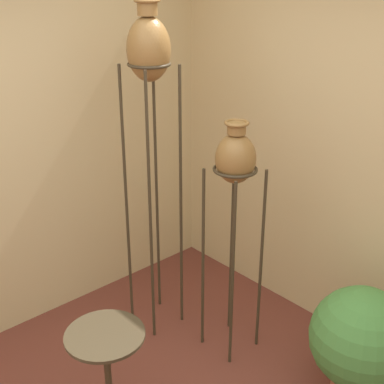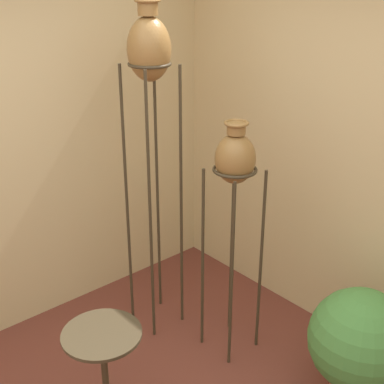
# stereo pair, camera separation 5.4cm
# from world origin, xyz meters

# --- Properties ---
(vase_stand_tall) EXTENTS (0.28, 0.28, 2.25)m
(vase_stand_tall) POSITION_xyz_m (0.83, 1.11, 1.88)
(vase_stand_tall) COLOR #382D1E
(vase_stand_tall) RESTS_ON ground_plane
(vase_stand_medium) EXTENTS (0.29, 0.29, 1.60)m
(vase_stand_medium) POSITION_xyz_m (1.03, 0.56, 1.31)
(vase_stand_medium) COLOR #382D1E
(vase_stand_medium) RESTS_ON ground_plane
(side_table) EXTENTS (0.41, 0.41, 0.75)m
(side_table) POSITION_xyz_m (-0.05, 0.40, 0.53)
(side_table) COLOR #382D1E
(side_table) RESTS_ON ground_plane
(potted_plant) EXTENTS (0.60, 0.60, 0.75)m
(potted_plant) POSITION_xyz_m (1.23, -0.30, 0.42)
(potted_plant) COLOR #B26647
(potted_plant) RESTS_ON ground_plane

